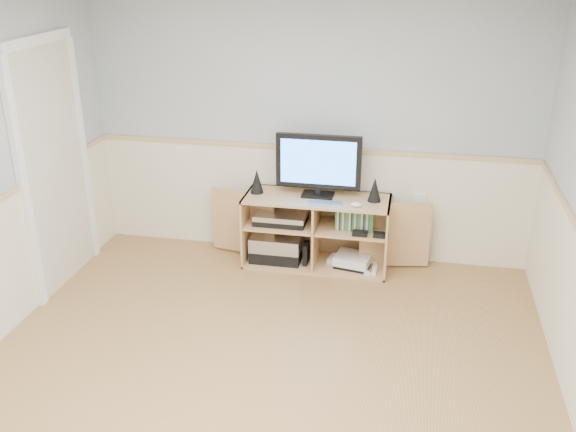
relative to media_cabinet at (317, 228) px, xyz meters
The scene contains 11 objects.
room 2.11m from the media_cabinet, 95.04° to the right, with size 4.04×4.54×2.54m.
media_cabinet is the anchor object (origin of this frame).
monitor 0.62m from the media_cabinet, 90.00° to the right, with size 0.75×0.18×0.56m.
speaker_left 0.70m from the media_cabinet, behind, with size 0.12×0.12×0.22m, color black.
speaker_right 0.66m from the media_cabinet, ahead, with size 0.12×0.12×0.22m, color black.
keyboard 0.39m from the media_cabinet, 64.82° to the right, with size 0.29×0.12×0.01m, color silver.
mouse 0.53m from the media_cabinet, 28.65° to the right, with size 0.10×0.06×0.04m, color white.
av_components 0.37m from the media_cabinet, behind, with size 0.53×0.34×0.47m.
game_consoles 0.43m from the media_cabinet, 11.78° to the right, with size 0.46×0.31×0.11m.
game_cases 0.38m from the media_cabinet, 12.56° to the right, with size 0.33×0.14×0.19m, color #3F8C3F.
wall_outlet 0.95m from the media_cabinet, 12.42° to the left, with size 0.12×0.03×0.12m, color white.
Camera 1 is at (0.89, -3.23, 2.70)m, focal length 40.00 mm.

